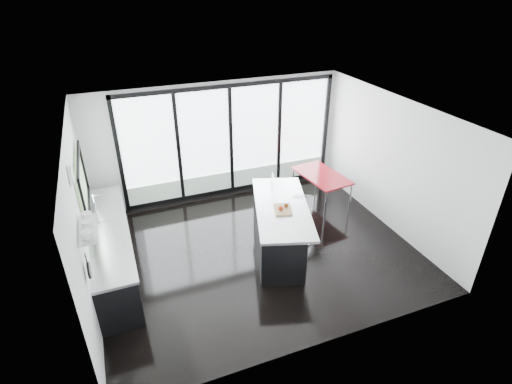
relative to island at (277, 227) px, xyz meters
name	(u,v)px	position (x,y,z in m)	size (l,w,h in m)	color
floor	(257,250)	(-0.41, 0.06, -0.49)	(6.00, 5.00, 0.00)	black
ceiling	(257,115)	(-0.41, 0.06, 2.31)	(6.00, 5.00, 0.00)	white
wall_back	(230,145)	(-0.14, 2.52, 0.78)	(6.00, 0.09, 2.80)	silver
wall_front	(326,272)	(-0.41, -2.44, 0.91)	(6.00, 0.00, 2.80)	silver
wall_left	(82,204)	(-3.38, 0.33, 1.07)	(0.26, 5.00, 2.80)	silver
wall_right	(391,163)	(2.59, 0.06, 0.91)	(0.00, 5.00, 2.80)	silver
counter_cabinets	(112,249)	(-3.08, 0.46, -0.03)	(0.69, 3.24, 1.36)	black
island	(277,227)	(0.00, 0.00, 0.00)	(1.67, 2.56, 1.26)	black
bar_stool_near	(301,225)	(0.53, 0.01, -0.11)	(0.48, 0.48, 0.77)	silver
bar_stool_far	(291,207)	(0.69, 0.79, -0.14)	(0.44, 0.44, 0.71)	silver
red_table	(321,189)	(1.68, 1.24, -0.11)	(0.81, 1.41, 0.76)	maroon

